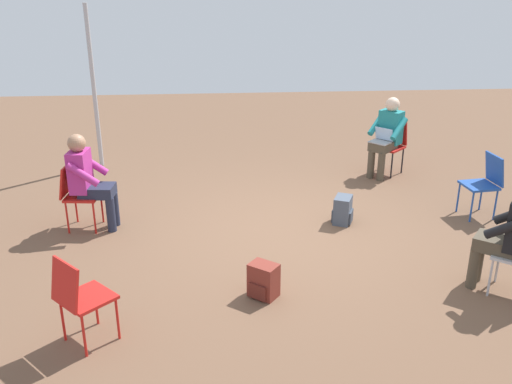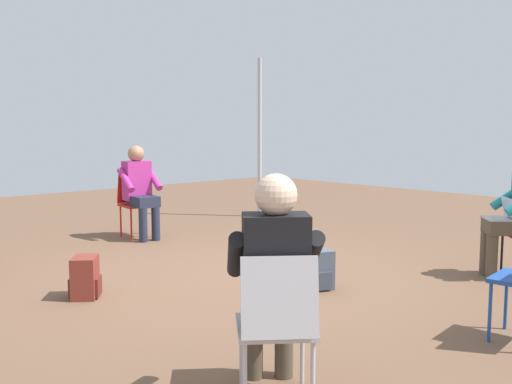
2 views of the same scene
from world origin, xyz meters
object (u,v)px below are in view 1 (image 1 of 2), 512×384
Objects in this scene: person_with_laptop at (387,133)px; person_in_black at (510,230)px; chair_south at (485,181)px; person_in_magenta at (88,177)px; backpack_near_laptop_user at (343,211)px; backpack_by_empty_chair at (264,282)px; chair_southeast at (391,143)px; chair_northwest at (79,295)px; chair_north at (77,192)px.

person_with_laptop is 1.00× the size of person_in_black.
person_in_magenta is (-0.01, 5.11, 0.20)m from chair_south.
backpack_by_empty_chair is (-1.69, 1.18, 0.00)m from backpack_near_laptop_user.
backpack_by_empty_chair is at bearing 103.26° from person_with_laptop.
chair_northwest is at bearing 92.70° from chair_southeast.
person_with_laptop is 3.44× the size of backpack_by_empty_chair.
chair_southeast and chair_northwest have the same top height.
person_with_laptop is (-0.12, 0.12, 0.20)m from chair_southeast.
chair_north is 2.36× the size of backpack_by_empty_chair.
person_with_laptop is at bearing 92.89° from chair_northwest.
person_in_magenta is (-1.66, 4.26, 0.00)m from person_with_laptop.
chair_north is 3.39m from backpack_near_laptop_user.
person_with_laptop is (1.65, -4.43, 0.20)m from chair_north.
chair_southeast is at bearing 15.27° from chair_south.
chair_south reaches higher than backpack_by_empty_chair.
chair_southeast is 1.00× the size of chair_north.
chair_southeast is at bearing 117.88° from person_in_magenta.
person_in_black is at bearing 139.69° from person_with_laptop.
chair_northwest is 3.69m from backpack_near_laptop_user.
backpack_near_laptop_user is at bearing 94.10° from chair_north.
chair_southeast is 1.00× the size of chair_south.
person_in_magenta is 3.44× the size of backpack_by_empty_chair.
person_with_laptop is 3.44× the size of backpack_near_laptop_user.
person_in_magenta is (-1.78, 4.39, 0.20)m from chair_southeast.
person_with_laptop is 3.53m from person_in_black.
chair_southeast is at bearing 39.47° from person_in_black.
backpack_by_empty_chair is at bearing 54.73° from person_in_magenta.
person_in_black is (0.58, -4.10, 0.20)m from chair_northwest.
person_with_laptop is at bearing 20.15° from chair_south.
chair_north is 0.69× the size of person_in_black.
chair_north reaches higher than backpack_near_laptop_user.
chair_north is (0.01, 5.27, 0.00)m from chair_south.
chair_northwest is at bearing 18.32° from chair_north.
person_in_black is 3.44× the size of backpack_near_laptop_user.
person_with_laptop reaches higher than backpack_near_laptop_user.
chair_northwest is 2.51m from chair_north.
chair_north is 0.69× the size of person_with_laptop.
chair_south is 3.57m from backpack_by_empty_chair.
person_with_laptop reaches higher than chair_south.
chair_south is at bearing 158.40° from chair_southeast.
person_with_laptop is at bearing 117.10° from person_in_magenta.
chair_northwest is 1.00× the size of chair_north.
person_in_black is (-1.87, 0.63, 0.20)m from chair_south.
person_in_magenta reaches higher than chair_south.
chair_south is 5.27m from chair_north.
chair_south is at bearing 19.37° from person_in_black.
chair_north is at bearing 67.45° from chair_southeast.
person_in_black reaches higher than chair_southeast.
chair_southeast is 0.69× the size of person_in_magenta.
chair_northwest is 1.00× the size of chair_south.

